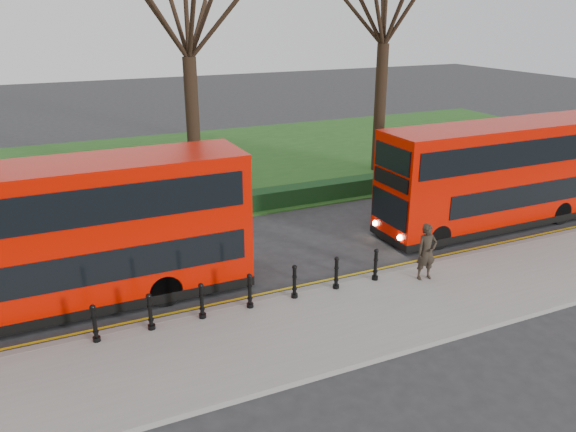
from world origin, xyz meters
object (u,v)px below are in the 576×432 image
bus_lead (59,239)px  pedestrian (427,252)px  bus_rear (500,176)px  bollard_row (250,291)px

bus_lead → pedestrian: bearing=-16.4°
bus_rear → pedestrian: (-5.76, -3.02, -1.00)m
pedestrian → bus_lead: bearing=170.7°
bollard_row → bus_rear: bus_rear is taller
bus_lead → pedestrian: size_ratio=5.85×
bus_rear → pedestrian: size_ratio=5.63×
bollard_row → bus_rear: (11.44, 2.43, 1.41)m
bus_lead → bus_rear: (16.15, -0.04, -0.08)m
bollard_row → pedestrian: pedestrian is taller
bollard_row → pedestrian: size_ratio=4.69×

